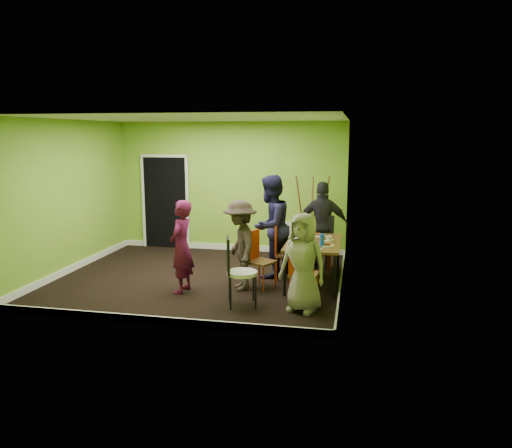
{
  "coord_description": "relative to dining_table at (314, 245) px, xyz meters",
  "views": [
    {
      "loc": [
        2.7,
        -8.22,
        2.55
      ],
      "look_at": [
        1.02,
        0.0,
        1.02
      ],
      "focal_mm": 35.0,
      "sensor_mm": 36.0,
      "label": 1
    }
  ],
  "objects": [
    {
      "name": "ground",
      "position": [
        -2.01,
        -0.02,
        -0.7
      ],
      "size": [
        5.0,
        5.0,
        0.0
      ],
      "primitive_type": "plane",
      "color": "black",
      "rests_on": "ground"
    },
    {
      "name": "blue_bottle",
      "position": [
        0.16,
        -0.33,
        0.16
      ],
      "size": [
        0.08,
        0.08,
        0.2
      ],
      "primitive_type": "cylinder",
      "color": "#164BAB",
      "rests_on": "dining_table"
    },
    {
      "name": "glass_mid",
      "position": [
        -0.14,
        0.22,
        0.1
      ],
      "size": [
        0.06,
        0.06,
        0.1
      ],
      "primitive_type": "cylinder",
      "color": "black",
      "rests_on": "dining_table"
    },
    {
      "name": "plate_wall_front",
      "position": [
        0.23,
        -0.27,
        0.06
      ],
      "size": [
        0.24,
        0.24,
        0.01
      ],
      "primitive_type": "cylinder",
      "color": "white",
      "rests_on": "dining_table"
    },
    {
      "name": "orange_bottle",
      "position": [
        -0.07,
        0.25,
        0.1
      ],
      "size": [
        0.04,
        0.04,
        0.08
      ],
      "primitive_type": "cylinder",
      "color": "red",
      "rests_on": "dining_table"
    },
    {
      "name": "person_left_near",
      "position": [
        -1.16,
        -0.49,
        0.05
      ],
      "size": [
        0.9,
        1.11,
        1.49
      ],
      "primitive_type": "imported",
      "rotation": [
        0.0,
        0.0,
        -1.15
      ],
      "color": "#2F241F",
      "rests_on": "ground"
    },
    {
      "name": "cup_a",
      "position": [
        -0.09,
        -0.25,
        0.11
      ],
      "size": [
        0.14,
        0.14,
        0.11
      ],
      "primitive_type": "imported",
      "color": "white",
      "rests_on": "dining_table"
    },
    {
      "name": "chair_back_end",
      "position": [
        0.07,
        0.99,
        0.04
      ],
      "size": [
        0.45,
        0.53,
        1.04
      ],
      "rotation": [
        0.0,
        0.0,
        3.07
      ],
      "color": "red",
      "rests_on": "ground"
    },
    {
      "name": "person_left_far",
      "position": [
        -0.81,
        0.36,
        0.22
      ],
      "size": [
        0.95,
        1.07,
        1.83
      ],
      "primitive_type": "imported",
      "rotation": [
        0.0,
        0.0,
        -1.92
      ],
      "color": "#171637",
      "rests_on": "ground"
    },
    {
      "name": "chair_bentwood",
      "position": [
        -1.02,
        -1.27,
        -0.11
      ],
      "size": [
        0.52,
        0.5,
        1.05
      ],
      "rotation": [
        0.0,
        0.0,
        -1.28
      ],
      "color": "black",
      "rests_on": "ground"
    },
    {
      "name": "person_front_end",
      "position": [
        -0.04,
        -1.3,
        0.03
      ],
      "size": [
        0.82,
        0.67,
        1.44
      ],
      "primitive_type": "imported",
      "rotation": [
        0.0,
        0.0,
        -0.34
      ],
      "color": "gray",
      "rests_on": "ground"
    },
    {
      "name": "glass_front",
      "position": [
        0.05,
        -0.47,
        0.11
      ],
      "size": [
        0.06,
        0.06,
        0.11
      ],
      "primitive_type": "cylinder",
      "color": "black",
      "rests_on": "dining_table"
    },
    {
      "name": "plate_near_left",
      "position": [
        -0.28,
        0.42,
        0.06
      ],
      "size": [
        0.25,
        0.25,
        0.01
      ],
      "primitive_type": "cylinder",
      "color": "white",
      "rests_on": "dining_table"
    },
    {
      "name": "person_standing",
      "position": [
        -2.05,
        -0.82,
        0.06
      ],
      "size": [
        0.39,
        0.57,
        1.51
      ],
      "primitive_type": "imported",
      "rotation": [
        0.0,
        0.0,
        -1.63
      ],
      "color": "#550E34",
      "rests_on": "ground"
    },
    {
      "name": "plate_far_back",
      "position": [
        0.05,
        0.49,
        0.06
      ],
      "size": [
        0.25,
        0.25,
        0.01
      ],
      "primitive_type": "cylinder",
      "color": "white",
      "rests_on": "dining_table"
    },
    {
      "name": "plate_near_right",
      "position": [
        -0.3,
        -0.34,
        0.06
      ],
      "size": [
        0.21,
        0.21,
        0.01
      ],
      "primitive_type": "cylinder",
      "color": "white",
      "rests_on": "dining_table"
    },
    {
      "name": "chair_left_near",
      "position": [
        -0.91,
        -0.32,
        -0.16
      ],
      "size": [
        0.52,
        0.52,
        0.95
      ],
      "rotation": [
        0.0,
        0.0,
        -2.01
      ],
      "color": "red",
      "rests_on": "ground"
    },
    {
      "name": "chair_front_end",
      "position": [
        -0.07,
        -1.05,
        -0.15
      ],
      "size": [
        0.45,
        0.45,
        0.97
      ],
      "rotation": [
        0.0,
        0.0,
        -0.14
      ],
      "color": "red",
      "rests_on": "ground"
    },
    {
      "name": "chair_left_far",
      "position": [
        -0.56,
        0.22,
        -0.15
      ],
      "size": [
        0.44,
        0.43,
        0.97
      ],
      "rotation": [
        0.0,
        0.0,
        -1.49
      ],
      "color": "red",
      "rests_on": "ground"
    },
    {
      "name": "glass_back",
      "position": [
        0.11,
        0.38,
        0.1
      ],
      "size": [
        0.06,
        0.06,
        0.09
      ],
      "primitive_type": "cylinder",
      "color": "black",
      "rests_on": "dining_table"
    },
    {
      "name": "easel",
      "position": [
        -0.19,
        1.73,
        0.16
      ],
      "size": [
        0.69,
        0.65,
        1.73
      ],
      "color": "brown",
      "rests_on": "ground"
    },
    {
      "name": "plate_far_front",
      "position": [
        0.07,
        -0.59,
        0.06
      ],
      "size": [
        0.22,
        0.22,
        0.01
      ],
      "primitive_type": "cylinder",
      "color": "white",
      "rests_on": "dining_table"
    },
    {
      "name": "person_back_end",
      "position": [
        0.07,
        1.09,
        0.14
      ],
      "size": [
        1.0,
        0.48,
        1.67
      ],
      "primitive_type": "imported",
      "rotation": [
        0.0,
        0.0,
        3.21
      ],
      "color": "black",
      "rests_on": "ground"
    },
    {
      "name": "room_walls",
      "position": [
        -2.04,
        0.03,
        0.29
      ],
      "size": [
        5.04,
        4.54,
        2.82
      ],
      "color": "#78AB2C",
      "rests_on": "ground"
    },
    {
      "name": "dining_table",
      "position": [
        0.0,
        0.0,
        0.0
      ],
      "size": [
        0.9,
        1.5,
        0.75
      ],
      "color": "black",
      "rests_on": "ground"
    },
    {
      "name": "thermos",
      "position": [
        -0.09,
        0.08,
        0.17
      ],
      "size": [
        0.07,
        0.07,
        0.23
      ],
      "primitive_type": "cylinder",
      "color": "white",
      "rests_on": "dining_table"
    },
    {
      "name": "plate_wall_back",
      "position": [
        0.22,
        0.15,
        0.06
      ],
      "size": [
        0.22,
        0.22,
        0.01
      ],
      "primitive_type": "cylinder",
      "color": "white",
      "rests_on": "dining_table"
    },
    {
      "name": "cup_b",
      "position": [
        0.25,
        0.1,
        0.1
      ],
      "size": [
        0.1,
        0.1,
        0.09
      ],
      "primitive_type": "imported",
      "color": "white",
      "rests_on": "dining_table"
    }
  ]
}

